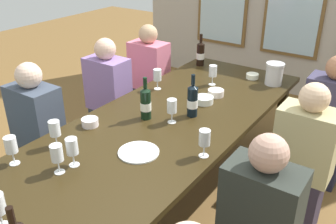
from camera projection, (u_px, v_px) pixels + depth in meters
The scene contains 24 objects.
ground_plane at pixel (163, 205), 2.91m from camera, with size 12.00×12.00×0.00m, color brown.
dining_table at pixel (162, 129), 2.61m from camera, with size 1.05×2.83×0.74m.
white_plate_0 at pixel (139, 152), 2.22m from camera, with size 0.25×0.25×0.01m, color white.
metal_pitcher at pixel (274, 74), 3.17m from camera, with size 0.16×0.16×0.19m.
wine_bottle_0 at pixel (146, 103), 2.58m from camera, with size 0.08×0.08×0.31m.
wine_bottle_1 at pixel (192, 100), 2.62m from camera, with size 0.08×0.08×0.31m.
wine_bottle_2 at pixel (200, 54), 3.61m from camera, with size 0.08×0.08×0.31m.
tasting_bowl_0 at pixel (90, 122), 2.52m from camera, with size 0.11×0.11×0.05m, color white.
tasting_bowl_1 at pixel (252, 76), 3.33m from camera, with size 0.11×0.11×0.04m, color white.
tasting_bowl_2 at pixel (204, 100), 2.86m from camera, with size 0.15×0.15×0.05m, color white.
tasting_bowl_3 at pixel (216, 93), 2.98m from camera, with size 0.13×0.13×0.05m, color white.
wine_glass_0 at pixel (55, 130), 2.24m from camera, with size 0.07×0.07×0.17m.
wine_glass_1 at pixel (72, 147), 2.06m from camera, with size 0.07×0.07×0.17m.
wine_glass_3 at pixel (11, 146), 2.07m from camera, with size 0.07×0.07×0.17m.
wine_glass_4 at pixel (172, 107), 2.53m from camera, with size 0.07×0.07×0.17m.
wine_glass_5 at pixel (205, 138), 2.14m from camera, with size 0.07×0.07×0.17m.
wine_glass_6 at pixel (213, 72), 3.15m from camera, with size 0.07×0.07×0.17m.
wine_glass_7 at pixel (157, 76), 3.06m from camera, with size 0.07×0.07×0.17m.
wine_glass_8 at pixel (57, 154), 2.00m from camera, with size 0.07×0.07×0.17m.
seated_person_0 at pixel (39, 135), 2.84m from camera, with size 0.38×0.24×1.11m.
seated_person_4 at pixel (149, 80), 3.88m from camera, with size 0.38×0.24×1.11m.
seated_person_5 at pixel (326, 125), 2.99m from camera, with size 0.38×0.24×1.11m.
seated_person_6 at pixel (109, 100), 3.42m from camera, with size 0.38×0.24×1.11m.
seated_person_7 at pixel (302, 164), 2.50m from camera, with size 0.38×0.24×1.11m.
Camera 1 is at (1.33, -1.86, 1.95)m, focal length 39.69 mm.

